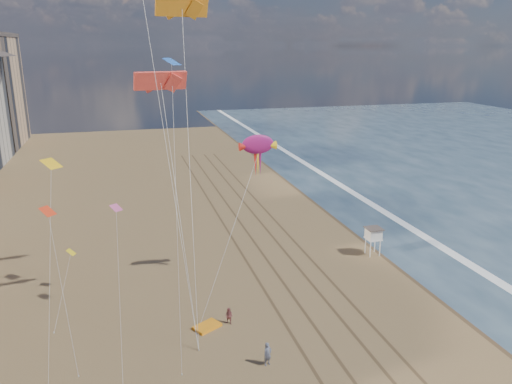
# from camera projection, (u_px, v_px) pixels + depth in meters

# --- Properties ---
(wet_sand) EXTENTS (260.00, 260.00, 0.00)m
(wet_sand) POSITION_uv_depth(u_px,v_px,m) (365.00, 218.00, 71.98)
(wet_sand) COLOR #42301E
(wet_sand) RESTS_ON ground
(foam) EXTENTS (260.00, 260.00, 0.00)m
(foam) POSITION_uv_depth(u_px,v_px,m) (391.00, 216.00, 73.05)
(foam) COLOR white
(foam) RESTS_ON ground
(tracks) EXTENTS (7.68, 120.00, 0.01)m
(tracks) POSITION_uv_depth(u_px,v_px,m) (277.00, 258.00, 58.56)
(tracks) COLOR brown
(tracks) RESTS_ON ground
(lifeguard_stand) EXTENTS (1.87, 1.87, 3.37)m
(lifeguard_stand) POSITION_uv_depth(u_px,v_px,m) (373.00, 234.00, 58.81)
(lifeguard_stand) COLOR white
(lifeguard_stand) RESTS_ON ground
(grounded_kite) EXTENTS (2.72, 2.41, 0.26)m
(grounded_kite) POSITION_uv_depth(u_px,v_px,m) (207.00, 326.00, 44.01)
(grounded_kite) COLOR orange
(grounded_kite) RESTS_ON ground
(show_kite) EXTENTS (5.64, 4.19, 17.51)m
(show_kite) POSITION_uv_depth(u_px,v_px,m) (258.00, 145.00, 49.30)
(show_kite) COLOR #981765
(show_kite) RESTS_ON ground
(kite_flyer_a) EXTENTS (0.81, 0.67, 1.92)m
(kite_flyer_a) POSITION_uv_depth(u_px,v_px,m) (268.00, 354.00, 38.68)
(kite_flyer_a) COLOR slate
(kite_flyer_a) RESTS_ON ground
(kite_flyer_b) EXTENTS (0.96, 0.93, 1.55)m
(kite_flyer_b) POSITION_uv_depth(u_px,v_px,m) (229.00, 316.00, 44.46)
(kite_flyer_b) COLOR #934B4B
(kite_flyer_b) RESTS_ON ground
(small_kites) EXTENTS (12.52, 8.87, 19.07)m
(small_kites) POSITION_uv_depth(u_px,v_px,m) (89.00, 166.00, 42.92)
(small_kites) COLOR gold
(small_kites) RESTS_ON ground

